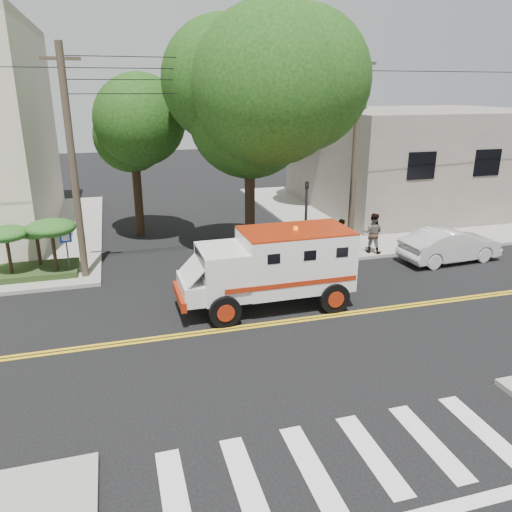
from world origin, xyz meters
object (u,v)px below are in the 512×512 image
object	(u,v)px
pedestrian_a	(340,237)
pedestrian_b	(373,233)
armored_truck	(274,264)
parked_sedan	(450,245)

from	to	relation	value
pedestrian_a	pedestrian_b	bearing A→B (deg)	170.72
armored_truck	pedestrian_a	world-z (taller)	armored_truck
parked_sedan	pedestrian_a	size ratio (longest dim) A/B	2.71
armored_truck	pedestrian_a	distance (m)	6.25
pedestrian_a	parked_sedan	bearing A→B (deg)	152.42
armored_truck	parked_sedan	xyz separation A→B (m)	(9.09, 2.44, -0.82)
pedestrian_a	pedestrian_b	world-z (taller)	pedestrian_b
parked_sedan	pedestrian_a	bearing A→B (deg)	64.39
parked_sedan	pedestrian_b	world-z (taller)	pedestrian_b
armored_truck	pedestrian_b	xyz separation A→B (m)	(6.15, 4.14, -0.49)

